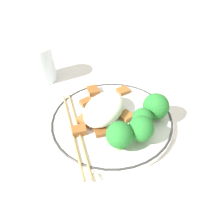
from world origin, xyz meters
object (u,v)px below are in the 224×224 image
at_px(chopsticks, 75,130).
at_px(drinking_glass, 41,64).
at_px(broccoli_back_right, 143,118).
at_px(broccoli_mid_left, 156,106).
at_px(broccoli_back_center, 141,129).
at_px(broccoli_back_left, 120,135).
at_px(plate, 112,120).

distance_m(chopsticks, drinking_glass, 0.24).
relative_size(broccoli_back_right, broccoli_mid_left, 0.88).
relative_size(broccoli_mid_left, chopsticks, 0.33).
distance_m(broccoli_back_center, broccoli_back_right, 0.04).
height_order(broccoli_back_left, broccoli_mid_left, broccoli_back_left).
bearing_deg(plate, broccoli_back_left, -142.47).
bearing_deg(broccoli_back_center, plate, 68.58).
relative_size(plate, broccoli_back_center, 4.41).
relative_size(broccoli_back_left, broccoli_back_right, 1.16).
xyz_separation_m(broccoli_back_left, broccoli_back_center, (0.03, -0.03, -0.00)).
distance_m(broccoli_back_right, chopsticks, 0.14).
bearing_deg(drinking_glass, broccoli_back_center, -106.26).
bearing_deg(chopsticks, broccoli_back_left, -88.21).
bearing_deg(broccoli_back_right, drinking_glass, 79.01).
bearing_deg(chopsticks, drinking_glass, 56.36).
relative_size(plate, drinking_glass, 2.72).
bearing_deg(broccoli_back_right, broccoli_mid_left, -14.88).
distance_m(broccoli_back_left, broccoli_mid_left, 0.12).
height_order(broccoli_mid_left, drinking_glass, drinking_glass).
bearing_deg(chopsticks, broccoli_mid_left, -48.91).
bearing_deg(broccoli_back_center, chopsticks, 105.95).
relative_size(broccoli_back_left, broccoli_back_center, 1.02).
height_order(broccoli_back_left, chopsticks, broccoli_back_left).
distance_m(plate, drinking_glass, 0.26).
bearing_deg(chopsticks, broccoli_back_right, -59.44).
bearing_deg(broccoli_back_center, broccoli_back_right, 15.45).
height_order(broccoli_back_right, drinking_glass, drinking_glass).
relative_size(broccoli_back_center, drinking_glass, 0.62).
bearing_deg(broccoli_mid_left, chopsticks, 131.09).
distance_m(broccoli_back_left, broccoli_back_center, 0.04).
distance_m(plate, broccoli_back_right, 0.08).
height_order(broccoli_back_right, broccoli_mid_left, broccoli_mid_left).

